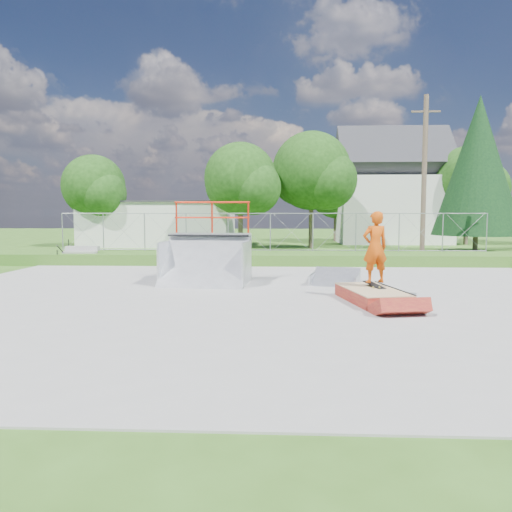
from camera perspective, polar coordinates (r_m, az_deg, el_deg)
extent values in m
plane|color=#315518|center=(13.21, 0.77, -5.08)|extent=(120.00, 120.00, 0.00)
cube|color=gray|center=(13.20, 0.77, -5.00)|extent=(20.00, 16.00, 0.04)
cube|color=#315518|center=(22.59, 1.59, -0.27)|extent=(24.00, 3.00, 0.50)
cube|color=maroon|center=(13.14, 13.09, -4.51)|extent=(1.64, 2.64, 0.34)
cube|color=tan|center=(13.11, 13.11, -3.71)|extent=(1.66, 2.66, 0.02)
cube|color=black|center=(13.43, 13.36, -3.27)|extent=(0.52, 0.82, 0.13)
imported|color=#C14509|center=(13.33, 13.44, 0.68)|extent=(0.77, 0.60, 1.86)
cube|color=silver|center=(36.01, -10.86, 3.58)|extent=(10.00, 6.00, 3.00)
cube|color=silver|center=(39.93, 15.16, 5.06)|extent=(8.00, 6.00, 5.00)
cube|color=#2E2F33|center=(40.09, 15.27, 9.92)|extent=(8.40, 6.08, 6.08)
cylinder|color=#4F3D32|center=(26.03, 18.66, 8.43)|extent=(0.24, 0.24, 8.00)
cylinder|color=#4F3D32|center=(31.11, -1.78, 2.96)|extent=(0.30, 0.30, 2.45)
sphere|color=#183A0F|center=(31.17, -1.80, 8.82)|extent=(4.48, 4.48, 4.48)
sphere|color=#183A0F|center=(30.52, -0.29, 7.85)|extent=(3.36, 3.36, 3.36)
cylinder|color=#4F3D32|center=(33.07, 6.30, 3.35)|extent=(0.30, 0.30, 2.80)
sphere|color=#183A0F|center=(33.18, 6.36, 9.65)|extent=(5.12, 5.12, 5.12)
sphere|color=#183A0F|center=(32.57, 8.13, 8.59)|extent=(3.84, 3.84, 3.84)
cylinder|color=#4F3D32|center=(35.28, -17.95, 2.81)|extent=(0.30, 0.30, 2.27)
sphere|color=#183A0F|center=(35.31, -18.08, 7.61)|extent=(4.16, 4.16, 4.16)
sphere|color=#183A0F|center=(34.53, -17.14, 6.84)|extent=(3.12, 3.12, 3.12)
cylinder|color=#4F3D32|center=(39.42, 22.88, 3.12)|extent=(0.30, 0.30, 2.62)
sphere|color=#183A0F|center=(39.48, 23.05, 8.07)|extent=(4.80, 4.80, 4.80)
sphere|color=#183A0F|center=(39.21, 24.56, 7.16)|extent=(3.60, 3.60, 3.60)
cylinder|color=#4F3D32|center=(41.27, 9.08, 3.14)|extent=(0.30, 0.30, 2.10)
sphere|color=#183A0F|center=(41.28, 9.13, 6.93)|extent=(3.84, 3.84, 3.84)
sphere|color=#183A0F|center=(40.87, 10.20, 6.26)|extent=(2.88, 2.88, 2.88)
cylinder|color=#4F3D32|center=(32.19, 23.77, 1.49)|extent=(0.28, 0.28, 1.20)
cone|color=black|center=(32.26, 24.05, 9.41)|extent=(5.04, 5.04, 8.10)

